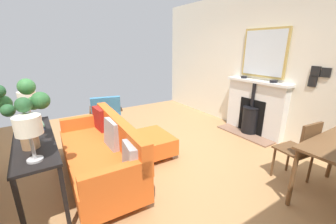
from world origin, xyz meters
The scene contains 16 objects.
ground_plane centered at (0.00, 0.00, 0.00)m, with size 4.87×6.13×0.01m, color #A87A4C.
wall_left centered at (-2.43, 0.00, 1.45)m, with size 0.12×6.13×2.89m, color silver.
fireplace centered at (-2.25, 0.21, 0.50)m, with size 0.53×1.37×1.14m.
mirror_over_mantel centered at (-2.35, 0.21, 1.66)m, with size 0.04×0.94×0.93m.
mantel_bowl_near centered at (-2.25, -0.13, 1.16)m, with size 0.12×0.12×0.05m.
mantel_bowl_far centered at (-2.25, 0.54, 1.16)m, with size 0.14×0.14×0.05m.
sofa centered at (0.90, 0.06, 0.36)m, with size 0.86×1.99×0.83m.
ottoman centered at (0.03, -0.10, 0.23)m, with size 0.66×0.79×0.36m.
armchair_accent centered at (0.30, -1.68, 0.44)m, with size 0.79×0.71×0.78m.
console_table centered at (1.66, 0.06, 0.69)m, with size 0.42×1.61×0.78m.
table_lamp_near_end centered at (1.66, -0.54, 1.12)m, with size 0.22×0.22×0.44m.
table_lamp_far_end centered at (1.66, 0.67, 1.11)m, with size 0.23×0.23×0.44m.
potted_plant centered at (1.68, 0.34, 1.23)m, with size 0.49×0.51×0.71m.
book_stack centered at (1.67, -0.21, 0.82)m, with size 0.28×0.23×0.07m.
dining_chair_near_fireplace centered at (-1.26, 1.65, 0.53)m, with size 0.45×0.45×0.89m.
photo_gallery_row centered at (-2.36, 1.21, 1.34)m, with size 0.02×0.30×0.34m.
Camera 1 is at (1.56, 2.82, 1.81)m, focal length 22.69 mm.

